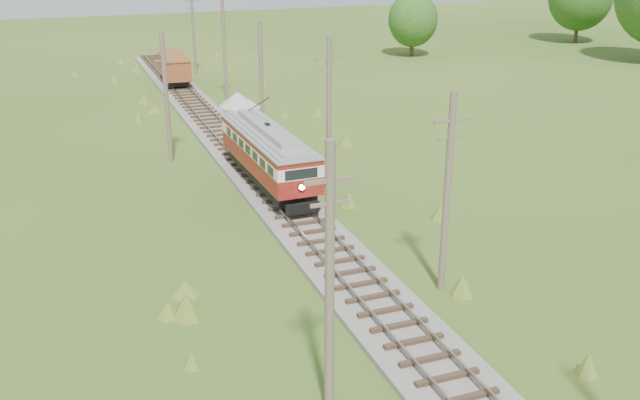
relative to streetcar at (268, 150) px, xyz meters
name	(u,v)px	position (x,y,z in m)	size (l,w,h in m)	color
railbed_main	(262,179)	(0.00, 1.51, -2.24)	(3.60, 96.00, 0.57)	#605B54
streetcar	(268,150)	(0.00, 0.00, 0.00)	(2.87, 11.27, 5.12)	black
gondola	(174,67)	(0.00, 31.61, -0.55)	(2.80, 7.51, 2.46)	black
gravel_pile	(240,100)	(3.77, 21.24, -1.85)	(3.45, 3.66, 1.26)	gray
utility_pole_r_2	(447,192)	(3.30, -14.49, 1.99)	(1.60, 0.30, 8.60)	brown
utility_pole_r_3	(329,115)	(3.20, -1.49, 2.19)	(1.60, 0.30, 9.00)	brown
utility_pole_r_4	(261,78)	(3.00, 11.51, 1.89)	(1.60, 0.30, 8.40)	brown
utility_pole_r_5	(224,48)	(3.40, 24.51, 2.14)	(1.60, 0.30, 8.90)	brown
utility_pole_r_6	(193,31)	(3.20, 37.51, 2.04)	(1.60, 0.30, 8.70)	brown
utility_pole_l_a	(330,281)	(-4.20, -20.49, 2.19)	(1.60, 0.30, 9.00)	brown
utility_pole_l_b	(166,96)	(-4.50, 7.51, 1.99)	(1.60, 0.30, 8.60)	brown
tree_mid_b	(413,20)	(30.00, 39.51, 1.90)	(5.88, 5.88, 7.57)	#38281C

